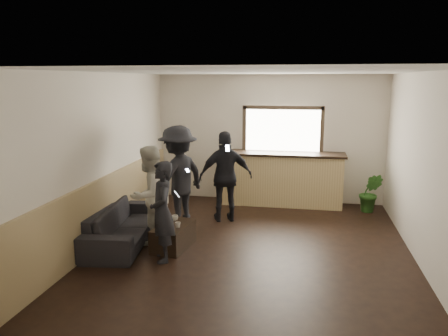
% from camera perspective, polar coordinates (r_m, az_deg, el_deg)
% --- Properties ---
extents(ground, '(5.00, 6.00, 0.01)m').
position_cam_1_polar(ground, '(7.19, 3.59, -10.45)').
color(ground, black).
extents(room_shell, '(5.01, 6.01, 2.80)m').
position_cam_1_polar(room_shell, '(6.91, -2.33, 1.34)').
color(room_shell, silver).
rests_on(room_shell, ground).
extents(bar_counter, '(2.70, 0.68, 2.13)m').
position_cam_1_polar(bar_counter, '(9.56, 7.44, -0.97)').
color(bar_counter, tan).
rests_on(bar_counter, ground).
extents(sofa, '(1.07, 2.19, 0.61)m').
position_cam_1_polar(sofa, '(7.54, -13.04, -7.20)').
color(sofa, black).
rests_on(sofa, ground).
extents(coffee_table, '(0.57, 0.90, 0.38)m').
position_cam_1_polar(coffee_table, '(7.22, -6.63, -8.83)').
color(coffee_table, black).
rests_on(coffee_table, ground).
extents(cup_a, '(0.15, 0.15, 0.09)m').
position_cam_1_polar(cup_a, '(7.36, -6.44, -6.48)').
color(cup_a, silver).
rests_on(cup_a, coffee_table).
extents(cup_b, '(0.12, 0.12, 0.09)m').
position_cam_1_polar(cup_b, '(7.02, -6.04, -7.39)').
color(cup_b, silver).
rests_on(cup_b, coffee_table).
extents(potted_plant, '(0.50, 0.43, 0.82)m').
position_cam_1_polar(potted_plant, '(9.45, 18.59, -3.08)').
color(potted_plant, '#2D6623').
rests_on(potted_plant, ground).
extents(person_a, '(0.55, 0.65, 1.52)m').
position_cam_1_polar(person_a, '(6.57, -8.08, -5.67)').
color(person_a, black).
rests_on(person_a, ground).
extents(person_b, '(0.85, 0.96, 1.64)m').
position_cam_1_polar(person_b, '(7.30, -9.74, -3.49)').
color(person_b, beige).
rests_on(person_b, ground).
extents(person_c, '(1.18, 1.40, 1.88)m').
position_cam_1_polar(person_c, '(8.01, -6.00, -1.18)').
color(person_c, black).
rests_on(person_c, ground).
extents(person_d, '(1.10, 0.72, 1.74)m').
position_cam_1_polar(person_d, '(8.31, 0.24, -1.14)').
color(person_d, black).
rests_on(person_d, ground).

